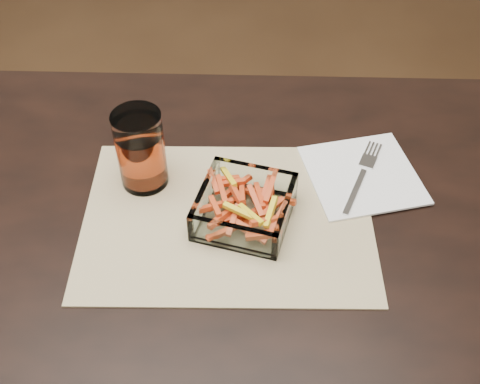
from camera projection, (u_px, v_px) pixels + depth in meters
The scene contains 6 objects.
dining_table at pixel (157, 284), 0.96m from camera, with size 1.60×0.90×0.75m.
placemat at pixel (228, 218), 0.94m from camera, with size 0.45×0.33×0.00m, color tan.
glass_bowl at pixel (244, 208), 0.92m from camera, with size 0.17×0.17×0.05m.
tumbler at pixel (141, 152), 0.95m from camera, with size 0.08×0.08×0.14m.
napkin at pixel (362, 175), 1.00m from camera, with size 0.18×0.18×0.00m, color white.
fork at pixel (362, 174), 1.00m from camera, with size 0.08×0.18×0.00m.
Camera 1 is at (0.15, -0.55, 1.46)m, focal length 45.00 mm.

